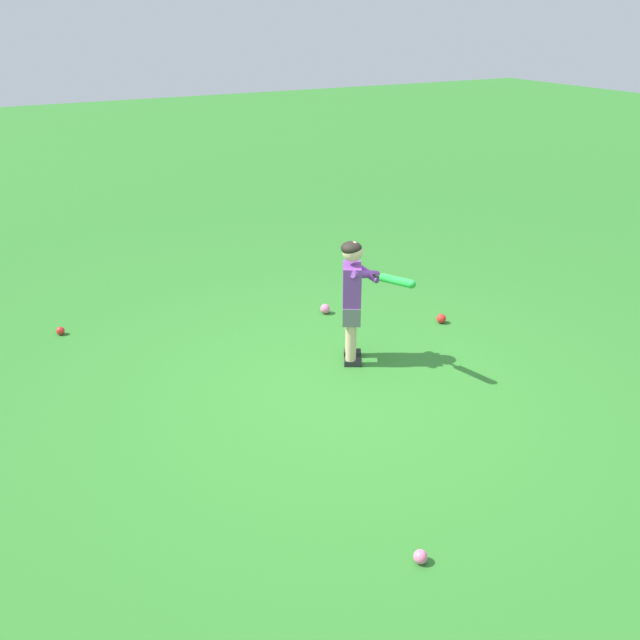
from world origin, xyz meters
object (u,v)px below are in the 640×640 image
(child_batter, at_px, (355,292))
(play_ball_far_left, at_px, (420,557))
(play_ball_center_lawn, at_px, (60,331))
(play_ball_by_bucket, at_px, (325,309))
(play_ball_far_right, at_px, (441,319))

(child_batter, relative_size, play_ball_far_left, 13.47)
(play_ball_center_lawn, bearing_deg, child_batter, -129.17)
(play_ball_by_bucket, relative_size, play_ball_far_right, 1.08)
(play_ball_far_left, bearing_deg, play_ball_far_right, -39.43)
(child_batter, height_order, play_ball_far_left, child_batter)
(play_ball_by_bucket, bearing_deg, play_ball_far_left, 160.20)
(child_batter, distance_m, play_ball_by_bucket, 1.21)
(play_ball_far_left, distance_m, play_ball_far_right, 3.22)
(child_batter, height_order, play_ball_by_bucket, child_batter)
(play_ball_center_lawn, distance_m, play_ball_far_right, 3.63)
(play_ball_center_lawn, xyz_separation_m, play_ball_far_right, (-1.48, -3.31, 0.01))
(play_ball_center_lawn, xyz_separation_m, play_ball_by_bucket, (-0.74, -2.42, 0.01))
(child_batter, distance_m, play_ball_far_right, 1.34)
(child_batter, xyz_separation_m, play_ball_by_bucket, (1.01, -0.27, -0.60))
(play_ball_far_right, bearing_deg, child_batter, 103.31)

